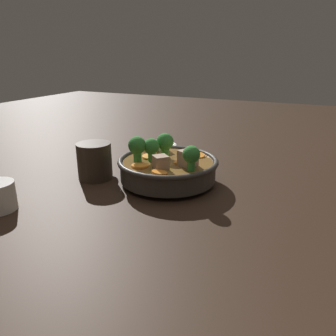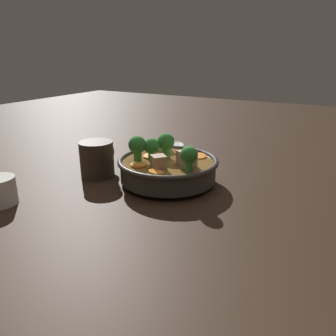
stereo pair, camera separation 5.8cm
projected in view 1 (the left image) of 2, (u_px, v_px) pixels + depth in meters
The scene contains 4 objects.
ground_plane at pixel (168, 182), 0.80m from camera, with size 3.00×3.00×0.00m, color black.
stirfry_bowl at pixel (168, 166), 0.78m from camera, with size 0.24×0.24×0.12m.
side_saucer at pixel (159, 146), 1.08m from camera, with size 0.12×0.12×0.01m.
dark_mug at pixel (95, 161), 0.81m from camera, with size 0.11×0.08×0.09m.
Camera 1 is at (-0.67, -0.31, 0.30)m, focal length 35.00 mm.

